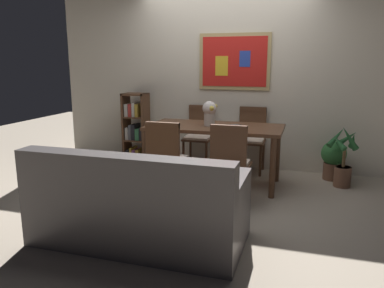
{
  "coord_description": "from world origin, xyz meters",
  "views": [
    {
      "loc": [
        1.18,
        -4.17,
        1.54
      ],
      "look_at": [
        -0.02,
        -0.28,
        0.65
      ],
      "focal_mm": 35.39,
      "sensor_mm": 36.0,
      "label": 1
    }
  ],
  "objects_px": {
    "tv_remote": "(236,125)",
    "dining_chair_far_right": "(251,134)",
    "dining_chair_near_left": "(166,154)",
    "dining_chair_near_right": "(230,158)",
    "dining_chair_far_left": "(200,131)",
    "bookshelf": "(136,130)",
    "flower_vase": "(210,112)",
    "potted_ivy": "(333,159)",
    "potted_palm": "(343,160)",
    "leather_couch": "(137,208)",
    "dining_table": "(215,133)"
  },
  "relations": [
    {
      "from": "dining_chair_far_right",
      "to": "leather_couch",
      "type": "relative_size",
      "value": 0.51
    },
    {
      "from": "dining_chair_near_right",
      "to": "tv_remote",
      "type": "height_order",
      "value": "dining_chair_near_right"
    },
    {
      "from": "dining_table",
      "to": "dining_chair_far_left",
      "type": "distance_m",
      "value": 0.83
    },
    {
      "from": "dining_chair_near_right",
      "to": "potted_ivy",
      "type": "distance_m",
      "value": 1.78
    },
    {
      "from": "dining_chair_near_right",
      "to": "dining_chair_far_left",
      "type": "xyz_separation_m",
      "value": [
        -0.75,
        1.45,
        0.0
      ]
    },
    {
      "from": "dining_chair_near_right",
      "to": "flower_vase",
      "type": "height_order",
      "value": "flower_vase"
    },
    {
      "from": "dining_table",
      "to": "flower_vase",
      "type": "relative_size",
      "value": 5.49
    },
    {
      "from": "potted_palm",
      "to": "flower_vase",
      "type": "xyz_separation_m",
      "value": [
        -1.63,
        -0.36,
        0.59
      ]
    },
    {
      "from": "dining_chair_near_right",
      "to": "tv_remote",
      "type": "relative_size",
      "value": 5.73
    },
    {
      "from": "dining_chair_near_left",
      "to": "leather_couch",
      "type": "height_order",
      "value": "dining_chair_near_left"
    },
    {
      "from": "potted_palm",
      "to": "dining_chair_near_right",
      "type": "bearing_deg",
      "value": -138.3
    },
    {
      "from": "potted_palm",
      "to": "tv_remote",
      "type": "distance_m",
      "value": 1.41
    },
    {
      "from": "dining_table",
      "to": "dining_chair_near_right",
      "type": "xyz_separation_m",
      "value": [
        0.35,
        -0.74,
        -0.12
      ]
    },
    {
      "from": "bookshelf",
      "to": "flower_vase",
      "type": "xyz_separation_m",
      "value": [
        1.34,
        -0.67,
        0.42
      ]
    },
    {
      "from": "dining_chair_far_right",
      "to": "flower_vase",
      "type": "relative_size",
      "value": 2.97
    },
    {
      "from": "dining_chair_near_right",
      "to": "potted_ivy",
      "type": "height_order",
      "value": "dining_chair_near_right"
    },
    {
      "from": "dining_chair_near_left",
      "to": "dining_chair_far_left",
      "type": "relative_size",
      "value": 1.0
    },
    {
      "from": "potted_palm",
      "to": "tv_remote",
      "type": "relative_size",
      "value": 5.05
    },
    {
      "from": "dining_chair_far_right",
      "to": "bookshelf",
      "type": "distance_m",
      "value": 1.77
    },
    {
      "from": "potted_palm",
      "to": "bookshelf",
      "type": "bearing_deg",
      "value": 174.03
    },
    {
      "from": "dining_chair_far_left",
      "to": "flower_vase",
      "type": "bearing_deg",
      "value": -65.16
    },
    {
      "from": "flower_vase",
      "to": "tv_remote",
      "type": "bearing_deg",
      "value": 6.67
    },
    {
      "from": "dining_table",
      "to": "tv_remote",
      "type": "xyz_separation_m",
      "value": [
        0.26,
        0.03,
        0.11
      ]
    },
    {
      "from": "leather_couch",
      "to": "dining_chair_far_left",
      "type": "bearing_deg",
      "value": 93.59
    },
    {
      "from": "potted_palm",
      "to": "dining_chair_near_left",
      "type": "bearing_deg",
      "value": -150.13
    },
    {
      "from": "dining_chair_near_right",
      "to": "flower_vase",
      "type": "relative_size",
      "value": 2.97
    },
    {
      "from": "dining_chair_far_right",
      "to": "flower_vase",
      "type": "bearing_deg",
      "value": -120.0
    },
    {
      "from": "dining_chair_far_right",
      "to": "leather_couch",
      "type": "distance_m",
      "value": 2.6
    },
    {
      "from": "dining_chair_far_right",
      "to": "dining_chair_near_right",
      "type": "distance_m",
      "value": 1.46
    },
    {
      "from": "dining_chair_far_right",
      "to": "tv_remote",
      "type": "distance_m",
      "value": 0.74
    },
    {
      "from": "leather_couch",
      "to": "dining_chair_near_left",
      "type": "bearing_deg",
      "value": 96.62
    },
    {
      "from": "dining_chair_near_left",
      "to": "tv_remote",
      "type": "distance_m",
      "value": 1.03
    },
    {
      "from": "dining_chair_near_left",
      "to": "tv_remote",
      "type": "bearing_deg",
      "value": 51.8
    },
    {
      "from": "dining_chair_far_left",
      "to": "tv_remote",
      "type": "relative_size",
      "value": 5.73
    },
    {
      "from": "flower_vase",
      "to": "leather_couch",
      "type": "bearing_deg",
      "value": -95.71
    },
    {
      "from": "dining_chair_near_right",
      "to": "dining_chair_far_right",
      "type": "bearing_deg",
      "value": 89.65
    },
    {
      "from": "bookshelf",
      "to": "potted_ivy",
      "type": "bearing_deg",
      "value": -0.64
    },
    {
      "from": "dining_chair_far_left",
      "to": "potted_ivy",
      "type": "xyz_separation_m",
      "value": [
        1.87,
        -0.09,
        -0.25
      ]
    },
    {
      "from": "leather_couch",
      "to": "tv_remote",
      "type": "bearing_deg",
      "value": 74.55
    },
    {
      "from": "dining_chair_near_left",
      "to": "potted_palm",
      "type": "bearing_deg",
      "value": 29.87
    },
    {
      "from": "bookshelf",
      "to": "dining_table",
      "type": "bearing_deg",
      "value": -25.09
    },
    {
      "from": "dining_table",
      "to": "dining_chair_near_left",
      "type": "xyz_separation_m",
      "value": [
        -0.37,
        -0.76,
        -0.12
      ]
    },
    {
      "from": "potted_ivy",
      "to": "dining_chair_far_right",
      "type": "bearing_deg",
      "value": 174.82
    },
    {
      "from": "flower_vase",
      "to": "dining_chair_near_right",
      "type": "bearing_deg",
      "value": -60.28
    },
    {
      "from": "tv_remote",
      "to": "dining_chair_far_right",
      "type": "bearing_deg",
      "value": 81.82
    },
    {
      "from": "dining_table",
      "to": "dining_chair_far_right",
      "type": "bearing_deg",
      "value": 63.94
    },
    {
      "from": "dining_table",
      "to": "dining_chair_far_left",
      "type": "relative_size",
      "value": 1.85
    },
    {
      "from": "bookshelf",
      "to": "flower_vase",
      "type": "distance_m",
      "value": 1.56
    },
    {
      "from": "dining_chair_far_left",
      "to": "leather_couch",
      "type": "relative_size",
      "value": 0.51
    },
    {
      "from": "dining_chair_near_left",
      "to": "potted_palm",
      "type": "height_order",
      "value": "dining_chair_near_left"
    }
  ]
}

